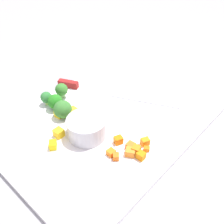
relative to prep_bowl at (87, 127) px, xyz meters
The scene contains 22 objects.
ground_plane 0.09m from the prep_bowl, behind, with size 4.00×4.00×0.00m, color gray.
cutting_board 0.09m from the prep_bowl, behind, with size 0.54×0.38×0.01m, color white.
prep_bowl is the anchor object (origin of this frame).
chef_knife 0.17m from the prep_bowl, 144.02° to the right, with size 0.17×0.32×0.02m.
carrot_dice_0 0.13m from the prep_bowl, 119.73° to the left, with size 0.02×0.01×0.02m, color orange.
carrot_dice_1 0.07m from the prep_bowl, 113.05° to the left, with size 0.02×0.01×0.02m, color orange.
carrot_dice_2 0.08m from the prep_bowl, 85.39° to the left, with size 0.02×0.02×0.01m, color orange.
carrot_dice_3 0.14m from the prep_bowl, 112.74° to the left, with size 0.01×0.01×0.01m, color orange.
carrot_dice_4 0.12m from the prep_bowl, 105.93° to the left, with size 0.02×0.02×0.02m, color orange.
carrot_dice_5 0.10m from the prep_bowl, 109.67° to the left, with size 0.02×0.02×0.01m, color orange.
carrot_dice_6 0.13m from the prep_bowl, 102.14° to the left, with size 0.02×0.02×0.02m, color orange.
carrot_dice_7 0.11m from the prep_bowl, 100.88° to the left, with size 0.02×0.02×0.02m, color orange.
carrot_dice_8 0.09m from the prep_bowl, 85.29° to the left, with size 0.01×0.01×0.01m, color orange.
pepper_dice_0 0.08m from the prep_bowl, 105.71° to the right, with size 0.02×0.02×0.02m, color yellow.
pepper_dice_1 0.10m from the prep_bowl, 88.17° to the right, with size 0.02×0.02×0.02m, color yellow.
pepper_dice_2 0.06m from the prep_bowl, 105.66° to the right, with size 0.01×0.02×0.02m, color yellow.
pepper_dice_3 0.08m from the prep_bowl, 18.28° to the right, with size 0.01×0.02×0.02m, color yellow.
pepper_dice_4 0.06m from the prep_bowl, 43.85° to the right, with size 0.02×0.02×0.02m, color yellow.
broccoli_floret_0 0.09m from the prep_bowl, 92.67° to the right, with size 0.04×0.04×0.04m.
broccoli_floret_1 0.16m from the prep_bowl, 108.89° to the right, with size 0.03×0.03×0.04m.
broccoli_floret_2 0.13m from the prep_bowl, 94.92° to the right, with size 0.04×0.04×0.04m.
broccoli_floret_3 0.16m from the prep_bowl, 92.48° to the right, with size 0.03×0.03×0.04m.
Camera 1 is at (0.35, 0.32, 0.41)m, focal length 40.70 mm.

